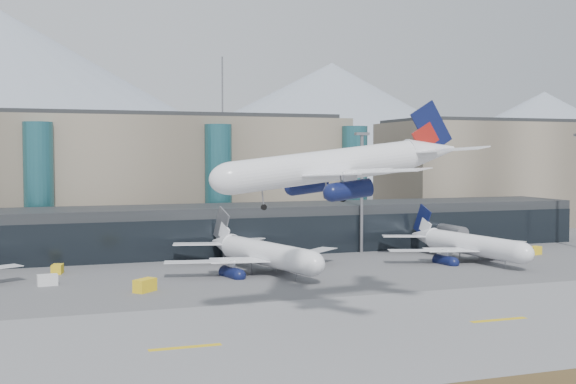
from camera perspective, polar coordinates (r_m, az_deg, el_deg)
The scene contains 18 objects.
ground at distance 100.15m, azimuth 1.67°, elevation -9.09°, with size 900.00×900.00×0.00m, color #515154.
runway_strip at distance 86.63m, azimuth 5.24°, elevation -11.01°, with size 400.00×40.00×0.04m, color slate.
runway_markings at distance 86.62m, azimuth 5.24°, elevation -10.99°, with size 128.00×1.00×0.02m.
concourse at distance 154.14m, azimuth -5.92°, elevation -2.98°, with size 170.00×27.00×10.00m.
terminal_main at distance 181.98m, azimuth -15.94°, elevation 1.14°, with size 130.00×30.00×31.00m.
terminal_east at distance 223.16m, azimuth 16.54°, elevation 1.46°, with size 70.00×30.00×31.00m.
teal_towers at distance 166.95m, azimuth -12.21°, elevation 0.54°, with size 116.40×19.40×46.00m.
mountain_ridge at distance 474.99m, azimuth -12.89°, elevation 5.91°, with size 910.00×400.00×110.00m.
lightmast_mid at distance 153.97m, azimuth 5.85°, elevation 0.54°, with size 3.00×1.20×25.60m.
hero_jet at distance 88.76m, azimuth 4.84°, elevation 2.85°, with size 33.11×34.17×11.00m.
jet_parked_mid at distance 130.43m, azimuth -2.52°, elevation -4.21°, with size 36.59×37.91×12.17m.
jet_parked_right at distance 148.11m, azimuth 13.52°, elevation -3.51°, with size 35.76×35.82×11.62m.
veh_a at distance 122.30m, azimuth -18.48°, elevation -6.61°, with size 3.14×1.77×1.77m, color silver.
veh_b at distance 133.60m, azimuth -17.76°, elevation -5.82°, with size 2.85×1.76×1.65m, color yellow.
veh_d at distance 153.46m, azimuth 12.29°, elevation -4.58°, with size 3.22×1.72×1.84m, color silver.
veh_e at distance 159.80m, azimuth 18.89°, elevation -4.40°, with size 3.03×1.71×1.71m, color yellow.
veh_g at distance 132.26m, azimuth 0.52°, elevation -5.85°, with size 2.19×1.28×1.28m, color silver.
veh_h at distance 113.00m, azimuth -11.24°, elevation -7.24°, with size 3.60×1.89×1.99m, color yellow.
Camera 1 is at (-34.51, -91.64, 20.98)m, focal length 45.00 mm.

